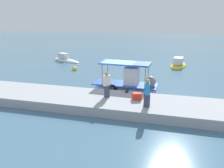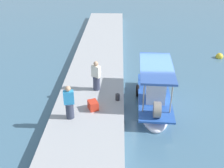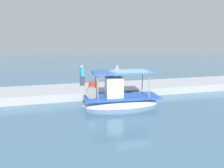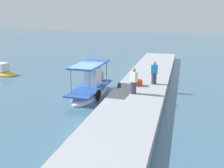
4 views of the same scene
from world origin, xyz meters
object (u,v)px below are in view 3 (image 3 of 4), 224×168
at_px(fisherman_by_crate, 82,76).
at_px(cargo_crate, 93,85).
at_px(fisherman_near_bollard, 117,77).
at_px(mooring_bollard, 107,88).
at_px(main_fishing_boat, 120,99).

distance_m(fisherman_by_crate, cargo_crate, 1.41).
xyz_separation_m(fisherman_by_crate, cargo_crate, (-0.76, 1.04, -0.56)).
xyz_separation_m(fisherman_near_bollard, cargo_crate, (2.04, -0.01, -0.57)).
distance_m(fisherman_near_bollard, mooring_bollard, 1.77).
bearing_deg(cargo_crate, mooring_bollard, 126.42).
relative_size(main_fishing_boat, cargo_crate, 9.84).
distance_m(main_fishing_boat, mooring_bollard, 2.09).
height_order(fisherman_near_bollard, fisherman_by_crate, fisherman_near_bollard).
distance_m(fisherman_by_crate, mooring_bollard, 2.89).
relative_size(main_fishing_boat, fisherman_near_bollard, 3.07).
relative_size(main_fishing_boat, fisherman_by_crate, 3.10).
bearing_deg(fisherman_near_bollard, mooring_bollard, 47.38).
bearing_deg(mooring_bollard, fisherman_by_crate, -53.64).
height_order(fisherman_by_crate, cargo_crate, fisherman_by_crate).
relative_size(fisherman_by_crate, mooring_bollard, 4.84).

